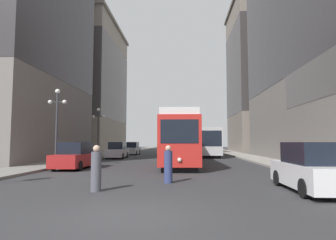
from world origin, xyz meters
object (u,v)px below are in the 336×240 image
Objects in this scene: pedestrian_crossing_near at (96,170)px; lamp_post_left_far at (98,125)px; parked_car_left_near at (75,156)px; parked_car_left_far at (132,149)px; transit_bus at (205,141)px; lamp_post_left_near at (57,115)px; streetcar at (179,139)px; parked_car_right_far at (313,169)px; pedestrian_crossing_far at (168,165)px; parked_car_left_mid at (117,151)px.

pedestrian_crossing_near is 21.05m from lamp_post_left_far.
parked_car_left_near is 21.56m from parked_car_left_far.
lamp_post_left_far is (-6.08, 19.94, 2.91)m from pedestrian_crossing_near.
parked_car_left_near is at bearing -122.04° from transit_bus.
lamp_post_left_near is (-1.90, 1.10, 2.98)m from parked_car_left_near.
streetcar is at bearing -104.47° from transit_bus.
transit_bus is at bearing 26.99° from lamp_post_left_far.
parked_car_right_far reaches higher than pedestrian_crossing_far.
transit_bus is at bearing -21.47° from parked_car_left_far.
transit_bus is at bearing -85.14° from parked_car_right_far.
lamp_post_left_far is at bearing 99.52° from parked_car_left_near.
pedestrian_crossing_near is at bearing -104.71° from streetcar.
parked_car_left_mid is 0.92× the size of lamp_post_left_far.
streetcar is at bearing -68.28° from parked_car_left_far.
pedestrian_crossing_far is at bearing -43.77° from parked_car_left_near.
parked_car_left_far is at bearing -59.81° from pedestrian_crossing_far.
lamp_post_left_far is at bearing -140.12° from pedestrian_crossing_near.
lamp_post_left_far reaches higher than parked_car_left_mid.
lamp_post_left_far is (-8.95, 7.81, 1.61)m from streetcar.
streetcar is 2.33× the size of lamp_post_left_far.
parked_car_left_mid is at bearing -53.65° from pedestrian_crossing_far.
streetcar reaches higher than transit_bus.
transit_bus is 26.86m from pedestrian_crossing_near.
parked_car_left_mid and parked_car_left_far have the same top height.
lamp_post_left_far reaches higher than transit_bus.
streetcar is 11.99m from lamp_post_left_far.
parked_car_left_mid is (-7.05, 8.97, -1.26)m from streetcar.
transit_bus is at bearing 59.43° from parked_car_left_near.
parked_car_left_far is (0.00, 21.56, -0.00)m from parked_car_left_near.
parked_car_left_near is 9.66m from pedestrian_crossing_near.
parked_car_left_near is 0.92× the size of parked_car_left_mid.
parked_car_left_mid is at bearing 80.46° from lamp_post_left_near.
streetcar reaches higher than parked_car_right_far.
parked_car_left_mid is 20.01m from pedestrian_crossing_far.
pedestrian_crossing_far is (6.75, -18.84, -0.07)m from parked_car_left_mid.
lamp_post_left_far reaches higher than pedestrian_crossing_near.
transit_bus is 2.77× the size of parked_car_left_far.
parked_car_left_mid is (-0.00, 12.40, 0.00)m from parked_car_left_near.
parked_car_left_near is 1.06× the size of parked_car_right_far.
lamp_post_left_far is (-1.90, -10.33, 2.87)m from parked_car_left_far.
transit_bus is 20.26m from parked_car_left_near.
streetcar is at bearing 14.60° from lamp_post_left_near.
parked_car_right_far is 2.58× the size of pedestrian_crossing_far.
parked_car_left_far is at bearing 156.52° from transit_bus.
transit_bus is 2.76× the size of parked_car_right_far.
lamp_post_left_near is at bearing -24.44° from pedestrian_crossing_far.
transit_bus reaches higher than parked_car_left_mid.
parked_car_left_near and parked_car_left_mid have the same top height.
streetcar reaches higher than pedestrian_crossing_far.
parked_car_left_near is 12.40m from parked_car_left_mid.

